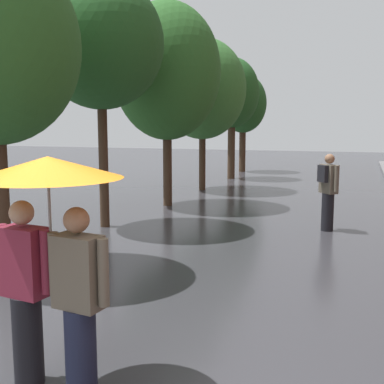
{
  "coord_description": "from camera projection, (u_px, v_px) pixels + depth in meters",
  "views": [
    {
      "loc": [
        2.09,
        -2.77,
        2.28
      ],
      "look_at": [
        -0.13,
        3.47,
        1.35
      ],
      "focal_mm": 44.78,
      "sensor_mm": 36.0,
      "label": 1
    }
  ],
  "objects": [
    {
      "name": "street_tree_2",
      "position": [
        167.0,
        72.0,
        13.16
      ],
      "size": [
        2.98,
        2.98,
        5.62
      ],
      "color": "#473323",
      "rests_on": "ground"
    },
    {
      "name": "pedestrian_walking_midground",
      "position": [
        328.0,
        190.0,
        10.28
      ],
      "size": [
        0.46,
        0.47,
        1.67
      ],
      "color": "black",
      "rests_on": "ground"
    },
    {
      "name": "street_tree_5",
      "position": [
        243.0,
        104.0,
        23.07
      ],
      "size": [
        2.26,
        2.26,
        4.72
      ],
      "color": "#473323",
      "rests_on": "ground"
    },
    {
      "name": "street_tree_3",
      "position": [
        202.0,
        89.0,
        16.45
      ],
      "size": [
        3.01,
        3.01,
        5.23
      ],
      "color": "#473323",
      "rests_on": "ground"
    },
    {
      "name": "couple_under_umbrella",
      "position": [
        50.0,
        231.0,
        3.95
      ],
      "size": [
        1.23,
        1.23,
        2.03
      ],
      "color": "black",
      "rests_on": "ground"
    },
    {
      "name": "street_tree_1",
      "position": [
        100.0,
        44.0,
        10.27
      ],
      "size": [
        2.74,
        2.74,
        5.44
      ],
      "color": "#473323",
      "rests_on": "ground"
    },
    {
      "name": "street_tree_4",
      "position": [
        232.0,
        94.0,
        20.0
      ],
      "size": [
        2.28,
        2.28,
        5.06
      ],
      "color": "#473323",
      "rests_on": "ground"
    }
  ]
}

